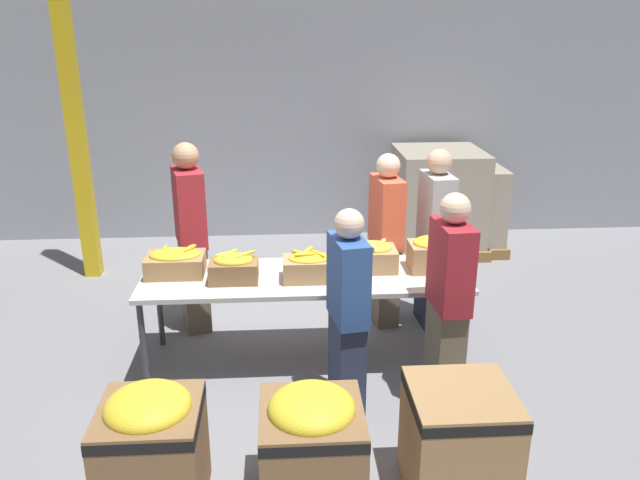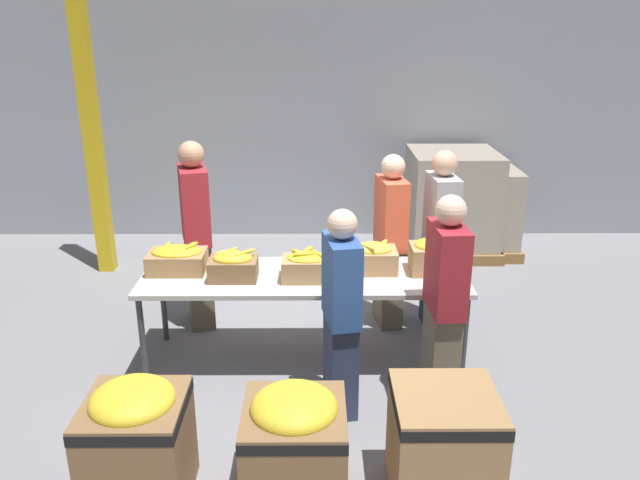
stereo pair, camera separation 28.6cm
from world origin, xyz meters
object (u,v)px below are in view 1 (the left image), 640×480
Objects in this scene: donation_bin_2 at (459,439)px; pallet_stack_1 at (460,208)px; banana_box_3 at (372,256)px; volunteer_2 at (385,241)px; banana_box_0 at (175,262)px; volunteer_1 at (348,315)px; banana_box_4 at (432,253)px; sorting_table at (305,281)px; support_pillar at (72,99)px; banana_box_1 at (234,267)px; banana_box_2 at (309,266)px; pallet_stack_0 at (437,201)px; volunteer_3 at (448,302)px; donation_bin_0 at (152,447)px; volunteer_4 at (191,239)px; volunteer_0 at (434,240)px; donation_bin_1 at (312,444)px.

donation_bin_2 is 0.68× the size of pallet_stack_1.
volunteer_2 reaches higher than banana_box_3.
banana_box_0 is 1.59m from volunteer_1.
sorting_table is at bearing -176.60° from banana_box_4.
sorting_table is 3.70× the size of donation_bin_2.
volunteer_2 is 0.42× the size of support_pillar.
banana_box_4 is 0.71m from volunteer_2.
volunteer_2 reaches higher than banana_box_1.
banana_box_1 is at bearing 179.38° from banana_box_2.
sorting_table is 5.68× the size of banana_box_0.
pallet_stack_0 is (1.00, 2.01, -0.20)m from volunteer_2.
volunteer_3 is 3.46m from pallet_stack_0.
volunteer_1 is at bearing -109.62° from banana_box_3.
donation_bin_2 is at bearing -49.36° from support_pillar.
donation_bin_0 is at bearing -124.89° from pallet_stack_1.
volunteer_4 is (-1.02, 0.71, 0.14)m from sorting_table.
volunteer_1 is at bearing -39.19° from volunteer_0.
banana_box_2 is at bearing -122.18° from pallet_stack_0.
volunteer_4 reaches higher than banana_box_4.
donation_bin_2 is at bearing -42.49° from banana_box_0.
volunteer_2 is at bearing 29.69° from banana_box_1.
sorting_table is 3.33× the size of donation_bin_0.
donation_bin_0 is at bearing -120.05° from sorting_table.
banana_box_1 is at bearing -130.29° from pallet_stack_0.
pallet_stack_0 is at bearing 8.57° from support_pillar.
sorting_table is at bearing -4.97° from banana_box_0.
support_pillar is at bearing 123.09° from banana_box_0.
pallet_stack_1 is at bearing 138.79° from volunteer_2.
volunteer_2 is (-0.45, 0.07, -0.02)m from volunteer_0.
donation_bin_2 is (0.89, 0.00, -0.01)m from donation_bin_1.
volunteer_4 is 1.40× the size of pallet_stack_0.
volunteer_0 is at bearing 73.00° from volunteer_4.
volunteer_1 is 1.17m from donation_bin_2.
volunteer_3 is at bearing -19.48° from banana_box_0.
volunteer_0 is (0.16, 0.57, -0.09)m from banana_box_4.
donation_bin_2 is (-0.22, -1.74, -0.55)m from banana_box_4.
banana_box_4 is (1.08, 0.06, 0.20)m from sorting_table.
donation_bin_1 is (-1.07, -1.02, -0.42)m from volunteer_3.
sorting_table is 3.54× the size of donation_bin_1.
volunteer_2 is (1.37, 0.78, -0.08)m from banana_box_1.
support_pillar is (-3.45, 2.03, 1.06)m from banana_box_4.
volunteer_3 is at bearing 27.04° from donation_bin_0.
banana_box_3 is 0.37× the size of pallet_stack_1.
volunteer_3 is at bearing -29.46° from banana_box_2.
support_pillar is 3.13× the size of pallet_stack_0.
pallet_stack_1 is at bearing 59.92° from banana_box_3.
volunteer_2 is (0.21, 0.61, -0.09)m from banana_box_3.
donation_bin_0 is (0.10, -1.77, -0.48)m from banana_box_0.
volunteer_0 reaches higher than donation_bin_0.
banana_box_3 is 1.71m from volunteer_4.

